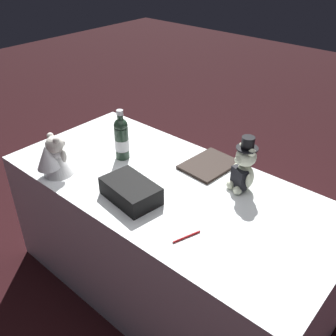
% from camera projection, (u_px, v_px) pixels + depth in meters
% --- Properties ---
extents(ground_plane, '(12.00, 12.00, 0.00)m').
position_uv_depth(ground_plane, '(168.00, 283.00, 2.44)').
color(ground_plane, black).
extents(reception_table, '(1.85, 0.88, 0.77)m').
position_uv_depth(reception_table, '(168.00, 238.00, 2.24)').
color(reception_table, white).
rests_on(reception_table, ground_plane).
extents(teddy_bear_groom, '(0.14, 0.14, 0.30)m').
position_uv_depth(teddy_bear_groom, '(244.00, 168.00, 1.93)').
color(teddy_bear_groom, beige).
rests_on(teddy_bear_groom, reception_table).
extents(teddy_bear_bride, '(0.17, 0.21, 0.24)m').
position_uv_depth(teddy_bear_bride, '(54.00, 158.00, 2.06)').
color(teddy_bear_bride, white).
rests_on(teddy_bear_bride, reception_table).
extents(champagne_bottle, '(0.08, 0.08, 0.30)m').
position_uv_depth(champagne_bottle, '(122.00, 138.00, 2.20)').
color(champagne_bottle, '#203425').
rests_on(champagne_bottle, reception_table).
extents(signing_pen, '(0.06, 0.14, 0.01)m').
position_uv_depth(signing_pen, '(186.00, 237.00, 1.68)').
color(signing_pen, maroon).
rests_on(signing_pen, reception_table).
extents(gift_case_black, '(0.31, 0.22, 0.10)m').
position_uv_depth(gift_case_black, '(131.00, 191.00, 1.90)').
color(gift_case_black, black).
rests_on(gift_case_black, reception_table).
extents(guestbook, '(0.25, 0.32, 0.02)m').
position_uv_depth(guestbook, '(209.00, 165.00, 2.18)').
color(guestbook, black).
rests_on(guestbook, reception_table).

